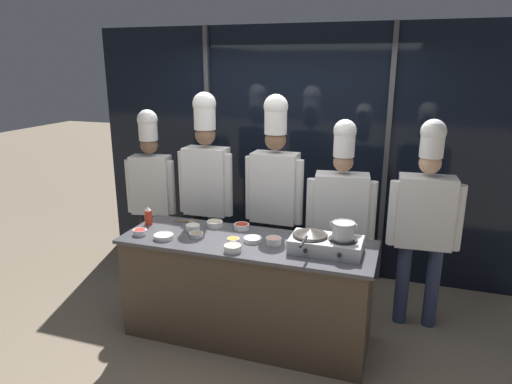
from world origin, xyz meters
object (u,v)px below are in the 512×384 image
serving_spoon_slotted (188,221)px  prep_bowl_shrimp (274,240)px  prep_bowl_ginger (233,248)px  prep_bowl_chili_flakes (242,226)px  prep_bowl_carrots (233,241)px  prep_bowl_chicken (215,223)px  chef_line (275,185)px  chef_apprentice (425,214)px  prep_bowl_bell_pepper (140,232)px  prep_bowl_bean_sprouts (164,236)px  stock_pot (343,230)px  chef_sous (206,179)px  prep_bowl_onion (193,227)px  prep_bowl_mushrooms (196,234)px  prep_bowl_garlic (253,239)px  chef_head (151,183)px  squeeze_bottle_chili (148,216)px  frying_pan (310,232)px  portable_stove (326,244)px  chef_pastry (341,209)px

serving_spoon_slotted → prep_bowl_shrimp: bearing=-15.7°
prep_bowl_ginger → prep_bowl_chili_flakes: bearing=102.1°
prep_bowl_carrots → prep_bowl_chicken: 0.46m
chef_line → chef_apprentice: 1.36m
prep_bowl_bell_pepper → prep_bowl_bean_sprouts: bearing=-4.3°
prep_bowl_bean_sprouts → serving_spoon_slotted: size_ratio=0.75×
stock_pot → chef_sous: 1.64m
stock_pot → prep_bowl_onion: size_ratio=1.64×
prep_bowl_bell_pepper → prep_bowl_bean_sprouts: size_ratio=0.72×
prep_bowl_mushrooms → prep_bowl_bell_pepper: prep_bowl_bell_pepper is taller
stock_pot → prep_bowl_chicken: (-1.17, 0.24, -0.16)m
prep_bowl_shrimp → prep_bowl_chicken: (-0.62, 0.23, -0.00)m
prep_bowl_shrimp → chef_apprentice: (1.15, 0.68, 0.13)m
prep_bowl_garlic → chef_sous: bearing=135.7°
prep_bowl_onion → prep_bowl_garlic: (0.57, -0.07, -0.01)m
chef_head → chef_sous: bearing=166.6°
prep_bowl_ginger → chef_line: chef_line is taller
prep_bowl_mushrooms → prep_bowl_onion: 0.14m
prep_bowl_bean_sprouts → chef_head: bearing=125.5°
chef_sous → squeeze_bottle_chili: bearing=62.5°
frying_pan → prep_bowl_mushrooms: bearing=-178.0°
prep_bowl_bell_pepper → chef_sous: bearing=75.2°
frying_pan → prep_bowl_garlic: frying_pan is taller
prep_bowl_chicken → chef_head: (-0.95, 0.52, 0.16)m
portable_stove → chef_sous: chef_sous is taller
prep_bowl_ginger → prep_bowl_chicken: prep_bowl_ginger is taller
prep_bowl_chicken → chef_head: size_ratio=0.08×
stock_pot → chef_head: (-2.12, 0.76, -0.00)m
chef_sous → prep_bowl_onion: bearing=102.1°
prep_bowl_bell_pepper → chef_sous: chef_sous is taller
prep_bowl_chicken → prep_bowl_garlic: bearing=-27.7°
stock_pot → prep_bowl_chili_flakes: (-0.92, 0.25, -0.16)m
prep_bowl_ginger → serving_spoon_slotted: bearing=141.9°
prep_bowl_mushrooms → prep_bowl_chili_flakes: prep_bowl_chili_flakes is taller
prep_bowl_carrots → chef_head: bearing=145.8°
prep_bowl_chili_flakes → chef_apprentice: chef_apprentice is taller
squeeze_bottle_chili → chef_apprentice: bearing=13.9°
portable_stove → chef_pastry: (0.01, 0.71, 0.07)m
prep_bowl_chili_flakes → chef_head: size_ratio=0.07×
chef_sous → chef_line: (0.71, 0.01, -0.01)m
prep_bowl_chili_flakes → stock_pot: bearing=-15.2°
stock_pot → chef_head: bearing=160.4°
stock_pot → prep_bowl_ginger: (-0.81, -0.23, -0.16)m
stock_pot → prep_bowl_mushrooms: bearing=-178.2°
prep_bowl_onion → chef_pastry: size_ratio=0.07×
portable_stove → prep_bowl_ginger: bearing=-161.3°
chef_head → chef_apprentice: bearing=168.0°
prep_bowl_bell_pepper → prep_bowl_chili_flakes: prep_bowl_chili_flakes is taller
prep_bowl_mushrooms → serving_spoon_slotted: (-0.23, 0.30, -0.01)m
prep_bowl_garlic → chef_line: (-0.03, 0.73, 0.27)m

